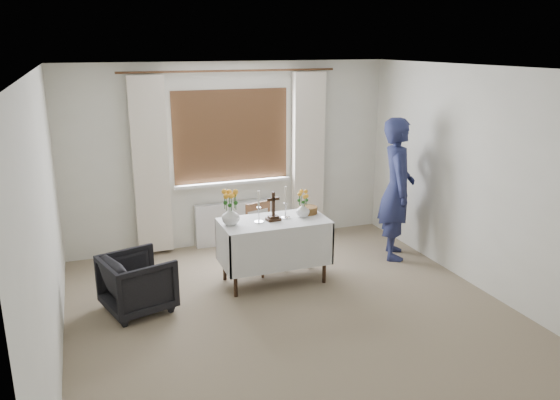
{
  "coord_description": "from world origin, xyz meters",
  "views": [
    {
      "loc": [
        -1.91,
        -4.61,
        2.73
      ],
      "look_at": [
        0.09,
        0.82,
        1.06
      ],
      "focal_mm": 35.0,
      "sensor_mm": 36.0,
      "label": 1
    }
  ],
  "objects_px": {
    "altar_table": "(274,251)",
    "wooden_cross": "(273,206)",
    "person": "(397,189)",
    "wooden_chair": "(266,238)",
    "flower_vase_left": "(231,216)",
    "armchair": "(138,283)",
    "flower_vase_right": "(303,210)"
  },
  "relations": [
    {
      "from": "altar_table",
      "to": "wooden_cross",
      "type": "xyz_separation_m",
      "value": [
        -0.01,
        -0.0,
        0.55
      ]
    },
    {
      "from": "person",
      "to": "wooden_chair",
      "type": "bearing_deg",
      "value": 110.09
    },
    {
      "from": "wooden_chair",
      "to": "flower_vase_left",
      "type": "relative_size",
      "value": 3.97
    },
    {
      "from": "armchair",
      "to": "flower_vase_right",
      "type": "distance_m",
      "value": 2.03
    },
    {
      "from": "altar_table",
      "to": "flower_vase_right",
      "type": "distance_m",
      "value": 0.59
    },
    {
      "from": "person",
      "to": "wooden_cross",
      "type": "height_order",
      "value": "person"
    },
    {
      "from": "armchair",
      "to": "flower_vase_right",
      "type": "relative_size",
      "value": 4.0
    },
    {
      "from": "wooden_chair",
      "to": "armchair",
      "type": "bearing_deg",
      "value": -177.9
    },
    {
      "from": "altar_table",
      "to": "flower_vase_left",
      "type": "xyz_separation_m",
      "value": [
        -0.51,
        0.02,
        0.49
      ]
    },
    {
      "from": "altar_table",
      "to": "flower_vase_left",
      "type": "relative_size",
      "value": 5.82
    },
    {
      "from": "person",
      "to": "flower_vase_left",
      "type": "bearing_deg",
      "value": 119.58
    },
    {
      "from": "altar_table",
      "to": "wooden_chair",
      "type": "height_order",
      "value": "wooden_chair"
    },
    {
      "from": "flower_vase_left",
      "to": "wooden_chair",
      "type": "bearing_deg",
      "value": 32.38
    },
    {
      "from": "altar_table",
      "to": "flower_vase_right",
      "type": "xyz_separation_m",
      "value": [
        0.36,
        0.01,
        0.47
      ]
    },
    {
      "from": "wooden_chair",
      "to": "flower_vase_left",
      "type": "distance_m",
      "value": 0.77
    },
    {
      "from": "person",
      "to": "armchair",
      "type": "bearing_deg",
      "value": 121.41
    },
    {
      "from": "wooden_chair",
      "to": "wooden_cross",
      "type": "height_order",
      "value": "wooden_cross"
    },
    {
      "from": "flower_vase_left",
      "to": "person",
      "type": "bearing_deg",
      "value": 4.98
    },
    {
      "from": "altar_table",
      "to": "wooden_chair",
      "type": "distance_m",
      "value": 0.36
    },
    {
      "from": "wooden_cross",
      "to": "armchair",
      "type": "bearing_deg",
      "value": -179.77
    },
    {
      "from": "armchair",
      "to": "flower_vase_left",
      "type": "relative_size",
      "value": 3.15
    },
    {
      "from": "armchair",
      "to": "wooden_cross",
      "type": "distance_m",
      "value": 1.71
    },
    {
      "from": "altar_table",
      "to": "wooden_chair",
      "type": "relative_size",
      "value": 1.46
    },
    {
      "from": "wooden_chair",
      "to": "flower_vase_left",
      "type": "bearing_deg",
      "value": -164.0
    },
    {
      "from": "armchair",
      "to": "flower_vase_right",
      "type": "bearing_deg",
      "value": -101.08
    },
    {
      "from": "wooden_chair",
      "to": "wooden_cross",
      "type": "relative_size",
      "value": 2.49
    },
    {
      "from": "wooden_chair",
      "to": "flower_vase_right",
      "type": "height_order",
      "value": "flower_vase_right"
    },
    {
      "from": "wooden_chair",
      "to": "armchair",
      "type": "height_order",
      "value": "wooden_chair"
    },
    {
      "from": "flower_vase_left",
      "to": "altar_table",
      "type": "bearing_deg",
      "value": -2.18
    },
    {
      "from": "wooden_chair",
      "to": "armchair",
      "type": "distance_m",
      "value": 1.7
    },
    {
      "from": "altar_table",
      "to": "armchair",
      "type": "distance_m",
      "value": 1.6
    },
    {
      "from": "wooden_chair",
      "to": "person",
      "type": "height_order",
      "value": "person"
    }
  ]
}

